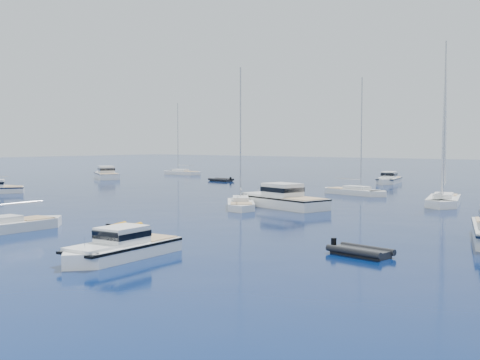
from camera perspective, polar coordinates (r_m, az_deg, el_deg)
name	(u,v)px	position (r m, az deg, el deg)	size (l,w,h in m)	color
ground	(73,229)	(44.70, -15.51, -4.45)	(400.00, 400.00, 0.00)	navy
motor_cruiser_near	(120,258)	(32.80, -11.26, -7.27)	(2.51, 8.19, 2.15)	white
motor_cruiser_centre	(281,207)	(57.51, 3.88, -2.57)	(3.41, 11.14, 2.92)	white
motor_cruiser_far_l	(106,179)	(105.59, -12.54, 0.13)	(3.23, 10.57, 2.77)	white
motor_cruiser_horizon	(389,183)	(93.97, 13.89, -0.30)	(2.63, 8.60, 2.26)	white
sailboat_fore	(1,232)	(44.58, -21.64, -4.60)	(2.70, 10.37, 15.24)	silver
sailboat_mid_r	(241,208)	(56.90, 0.07, -2.63)	(2.44, 9.37, 13.77)	white
sailboat_centre	(354,195)	(72.56, 10.74, -1.36)	(2.52, 9.69, 14.24)	silver
sailboat_sails_r	(443,204)	(63.21, 18.69, -2.20)	(2.92, 11.24, 16.52)	white
sailboat_far_l	(182,175)	(116.69, -5.52, 0.52)	(2.53, 9.72, 14.29)	white
tender_yellow	(121,231)	(42.63, -11.17, -4.77)	(1.95, 3.54, 0.95)	#C57D0B
tender_grey_near	(360,255)	(33.63, 11.30, -7.01)	(2.00, 3.64, 0.95)	black
tender_grey_far	(221,181)	(96.40, -1.82, -0.10)	(2.32, 4.35, 0.95)	black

